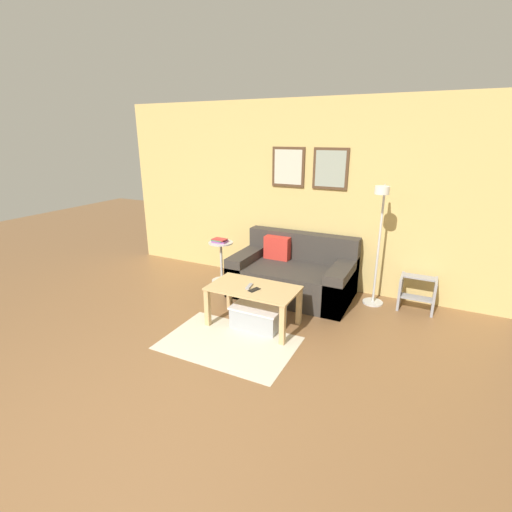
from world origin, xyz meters
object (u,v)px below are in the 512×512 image
book_stack (220,240)px  step_stool (417,292)px  coffee_table (253,294)px  storage_bin (258,315)px  cell_phone (254,290)px  couch (293,275)px  side_table (221,258)px  floor_lamp (379,236)px  remote_control (249,286)px

book_stack → step_stool: (2.68, 0.29, -0.40)m
book_stack → step_stool: bearing=6.1°
coffee_table → storage_bin: size_ratio=1.76×
coffee_table → book_stack: book_stack is taller
book_stack → step_stool: size_ratio=0.53×
step_stool → cell_phone: bearing=-140.5°
couch → storage_bin: bearing=-91.9°
side_table → cell_phone: side_table is taller
floor_lamp → remote_control: (-1.18, -1.10, -0.46)m
coffee_table → storage_bin: coffee_table is taller
remote_control → coffee_table: bearing=10.8°
couch → coffee_table: (-0.09, -1.02, 0.10)m
couch → coffee_table: size_ratio=1.58×
coffee_table → floor_lamp: size_ratio=0.65×
floor_lamp → side_table: (-2.16, -0.11, -0.57)m
coffee_table → side_table: (-1.02, 0.98, -0.01)m
couch → remote_control: (-0.14, -1.03, 0.20)m
step_stool → coffee_table: bearing=-142.6°
coffee_table → book_stack: (-1.03, 0.97, 0.25)m
side_table → couch: bearing=2.0°
side_table → book_stack: (-0.01, -0.01, 0.27)m
couch → coffee_table: 1.03m
coffee_table → cell_phone: cell_phone is taller
couch → book_stack: 1.18m
couch → floor_lamp: floor_lamp is taller
cell_phone → step_stool: cell_phone is taller
book_stack → step_stool: 2.72m
coffee_table → book_stack: size_ratio=4.44×
storage_bin → floor_lamp: (1.08, 1.08, 0.81)m
couch → cell_phone: (-0.05, -1.08, 0.19)m
storage_bin → book_stack: bearing=138.7°
cell_phone → storage_bin: bearing=96.3°
floor_lamp → step_stool: 0.89m
couch → storage_bin: couch is taller
floor_lamp → remote_control: 1.68m
cell_phone → book_stack: bearing=154.8°
couch → cell_phone: couch is taller
floor_lamp → step_stool: bearing=18.3°
storage_bin → cell_phone: (-0.02, -0.07, 0.34)m
book_stack → remote_control: size_ratio=1.49×
floor_lamp → book_stack: size_ratio=6.87×
side_table → step_stool: 2.68m
floor_lamp → step_stool: floor_lamp is taller
coffee_table → floor_lamp: floor_lamp is taller
couch → cell_phone: bearing=-92.6°
floor_lamp → step_stool: (0.51, 0.17, -0.71)m
storage_bin → floor_lamp: bearing=45.1°
couch → remote_control: size_ratio=10.48×
cell_phone → step_stool: bearing=58.1°
floor_lamp → remote_control: bearing=-136.9°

